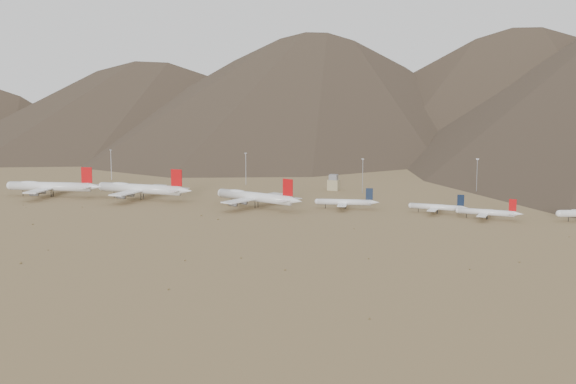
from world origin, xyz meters
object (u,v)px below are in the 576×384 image
(widebody_east, at_px, (255,197))
(narrowbody_b, at_px, (438,207))
(widebody_west, at_px, (51,186))
(narrowbody_a, at_px, (346,202))
(control_tower, at_px, (333,183))
(widebody_centre, at_px, (141,189))

(widebody_east, bearing_deg, narrowbody_b, 25.95)
(widebody_west, distance_m, widebody_east, 155.70)
(widebody_west, relative_size, narrowbody_a, 1.75)
(control_tower, bearing_deg, widebody_west, -153.24)
(widebody_centre, bearing_deg, widebody_west, -170.41)
(widebody_east, bearing_deg, narrowbody_a, 32.30)
(widebody_centre, distance_m, widebody_east, 87.92)
(widebody_east, height_order, narrowbody_a, widebody_east)
(narrowbody_b, relative_size, control_tower, 3.17)
(narrowbody_a, relative_size, control_tower, 3.44)
(narrowbody_a, bearing_deg, widebody_west, 173.82)
(widebody_centre, distance_m, narrowbody_a, 144.49)
(widebody_centre, distance_m, control_tower, 144.50)
(control_tower, bearing_deg, widebody_centre, -143.39)
(widebody_west, relative_size, widebody_east, 1.09)
(widebody_east, distance_m, control_tower, 99.02)
(widebody_east, distance_m, narrowbody_a, 58.32)
(narrowbody_a, distance_m, narrowbody_b, 57.99)
(widebody_centre, xyz_separation_m, widebody_east, (87.49, -8.66, -0.57))
(widebody_centre, relative_size, narrowbody_a, 1.82)
(widebody_west, bearing_deg, control_tower, 18.08)
(widebody_west, xyz_separation_m, control_tower, (184.18, 92.86, -2.11))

